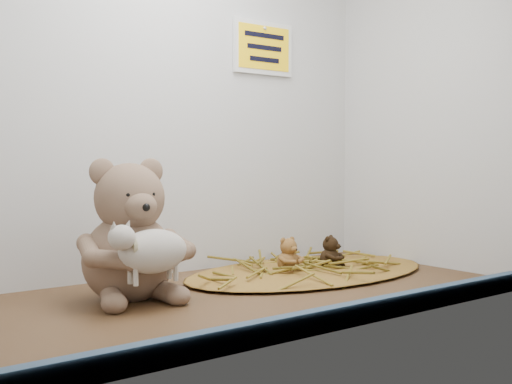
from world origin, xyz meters
TOP-DOWN VIEW (x-y plane):
  - alcove_shell at (0.00, 9.00)cm, footprint 120.40×60.20cm
  - front_rail at (0.00, -28.80)cm, footprint 119.28×2.20cm
  - straw_bed at (28.71, 10.08)cm, footprint 64.83×37.64cm
  - main_teddy at (-17.08, 10.36)cm, footprint 24.01×25.09cm
  - toy_lamb at (-17.08, 0.70)cm, footprint 17.21×10.50cm
  - mini_teddy_tan at (23.00, 11.01)cm, footprint 6.92×7.24cm
  - mini_teddy_brown at (34.41, 9.15)cm, footprint 8.60×8.73cm
  - wall_sign at (30.00, 29.40)cm, footprint 16.00×1.20cm

SIDE VIEW (x-z plane):
  - straw_bed at x=28.71cm, z-range 0.00..1.25cm
  - front_rail at x=0.00cm, z-range 0.00..3.60cm
  - mini_teddy_brown at x=34.41cm, z-range 1.25..8.92cm
  - mini_teddy_tan at x=23.00cm, z-range 1.25..9.20cm
  - toy_lamb at x=-17.08cm, z-range 4.76..15.88cm
  - main_teddy at x=-17.08cm, z-range 0.00..26.95cm
  - alcove_shell at x=0.00cm, z-range -0.20..90.20cm
  - wall_sign at x=30.00cm, z-range 49.50..60.50cm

